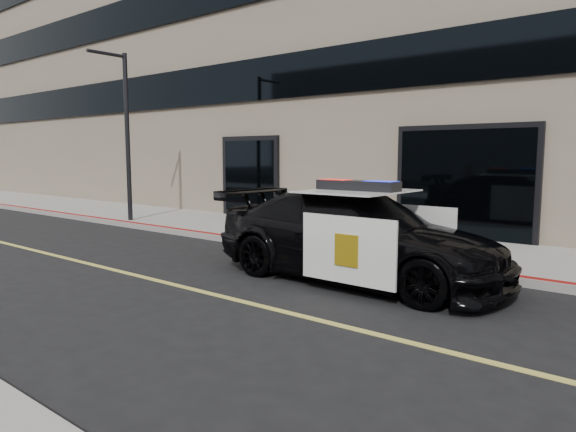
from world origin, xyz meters
The scene contains 6 objects.
ground centered at (0.00, 0.00, 0.00)m, with size 120.00×120.00×0.00m, color black.
sidewalk_n centered at (0.00, 5.25, 0.07)m, with size 60.00×3.50×0.15m, color gray.
building_n centered at (0.00, 10.50, 6.00)m, with size 60.00×7.00×12.00m, color #756856.
police_car centered at (-1.11, 2.21, 0.77)m, with size 2.44×5.29×1.72m.
fire_hydrant centered at (-4.12, 4.04, 0.52)m, with size 0.36×0.50×0.79m.
street_light centered at (-10.22, 3.83, 2.91)m, with size 0.14×1.27×5.00m.
Camera 1 is at (3.40, -5.31, 2.16)m, focal length 32.00 mm.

